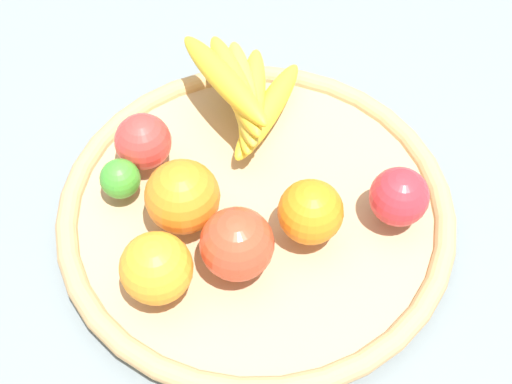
{
  "coord_description": "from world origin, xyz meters",
  "views": [
    {
      "loc": [
        -0.37,
        -0.29,
        0.7
      ],
      "look_at": [
        0.0,
        0.0,
        0.06
      ],
      "focal_mm": 50.82,
      "sensor_mm": 36.0,
      "label": 1
    }
  ],
  "objects_px": {
    "orange_0": "(156,268)",
    "apple_2": "(143,141)",
    "orange_1": "(182,197)",
    "banana_bunch": "(245,93)",
    "lime_0": "(120,179)",
    "apple_1": "(399,197)",
    "orange_2": "(311,212)",
    "apple_0": "(237,244)"
  },
  "relations": [
    {
      "from": "orange_0",
      "to": "apple_2",
      "type": "relative_size",
      "value": 1.14
    },
    {
      "from": "orange_1",
      "to": "banana_bunch",
      "type": "distance_m",
      "value": 0.16
    },
    {
      "from": "orange_1",
      "to": "lime_0",
      "type": "bearing_deg",
      "value": 101.07
    },
    {
      "from": "apple_1",
      "to": "lime_0",
      "type": "height_order",
      "value": "apple_1"
    },
    {
      "from": "orange_2",
      "to": "apple_2",
      "type": "bearing_deg",
      "value": 100.11
    },
    {
      "from": "lime_0",
      "to": "apple_1",
      "type": "bearing_deg",
      "value": -57.74
    },
    {
      "from": "lime_0",
      "to": "orange_2",
      "type": "bearing_deg",
      "value": -66.16
    },
    {
      "from": "orange_2",
      "to": "lime_0",
      "type": "relative_size",
      "value": 1.55
    },
    {
      "from": "orange_2",
      "to": "apple_0",
      "type": "height_order",
      "value": "apple_0"
    },
    {
      "from": "apple_0",
      "to": "apple_2",
      "type": "bearing_deg",
      "value": 75.87
    },
    {
      "from": "orange_2",
      "to": "orange_0",
      "type": "relative_size",
      "value": 0.95
    },
    {
      "from": "orange_0",
      "to": "lime_0",
      "type": "xyz_separation_m",
      "value": [
        0.06,
        0.12,
        -0.01
      ]
    },
    {
      "from": "apple_1",
      "to": "orange_1",
      "type": "distance_m",
      "value": 0.23
    },
    {
      "from": "lime_0",
      "to": "apple_0",
      "type": "height_order",
      "value": "apple_0"
    },
    {
      "from": "apple_1",
      "to": "orange_0",
      "type": "distance_m",
      "value": 0.27
    },
    {
      "from": "orange_2",
      "to": "apple_1",
      "type": "relative_size",
      "value": 1.08
    },
    {
      "from": "apple_2",
      "to": "apple_0",
      "type": "xyz_separation_m",
      "value": [
        -0.04,
        -0.17,
        0.01
      ]
    },
    {
      "from": "orange_1",
      "to": "apple_0",
      "type": "xyz_separation_m",
      "value": [
        -0.01,
        -0.08,
        -0.0
      ]
    },
    {
      "from": "lime_0",
      "to": "apple_0",
      "type": "relative_size",
      "value": 0.59
    },
    {
      "from": "apple_1",
      "to": "banana_bunch",
      "type": "xyz_separation_m",
      "value": [
        0.01,
        0.22,
        0.01
      ]
    },
    {
      "from": "banana_bunch",
      "to": "apple_0",
      "type": "distance_m",
      "value": 0.21
    },
    {
      "from": "banana_bunch",
      "to": "apple_2",
      "type": "xyz_separation_m",
      "value": [
        -0.12,
        0.05,
        -0.01
      ]
    },
    {
      "from": "banana_bunch",
      "to": "apple_2",
      "type": "distance_m",
      "value": 0.13
    },
    {
      "from": "orange_2",
      "to": "orange_1",
      "type": "xyz_separation_m",
      "value": [
        -0.07,
        0.12,
        0.01
      ]
    },
    {
      "from": "orange_0",
      "to": "apple_0",
      "type": "bearing_deg",
      "value": -32.82
    },
    {
      "from": "orange_0",
      "to": "lime_0",
      "type": "height_order",
      "value": "orange_0"
    },
    {
      "from": "orange_1",
      "to": "apple_2",
      "type": "relative_size",
      "value": 1.24
    },
    {
      "from": "banana_bunch",
      "to": "lime_0",
      "type": "height_order",
      "value": "banana_bunch"
    },
    {
      "from": "apple_1",
      "to": "orange_1",
      "type": "relative_size",
      "value": 0.8
    },
    {
      "from": "banana_bunch",
      "to": "lime_0",
      "type": "relative_size",
      "value": 3.81
    },
    {
      "from": "apple_1",
      "to": "apple_0",
      "type": "distance_m",
      "value": 0.19
    },
    {
      "from": "apple_1",
      "to": "orange_1",
      "type": "xyz_separation_m",
      "value": [
        -0.15,
        0.18,
        0.01
      ]
    },
    {
      "from": "apple_1",
      "to": "orange_1",
      "type": "bearing_deg",
      "value": 129.6
    },
    {
      "from": "orange_2",
      "to": "orange_0",
      "type": "bearing_deg",
      "value": 152.13
    },
    {
      "from": "banana_bunch",
      "to": "orange_0",
      "type": "relative_size",
      "value": 2.34
    },
    {
      "from": "orange_2",
      "to": "banana_bunch",
      "type": "relative_size",
      "value": 0.41
    },
    {
      "from": "orange_0",
      "to": "lime_0",
      "type": "bearing_deg",
      "value": 61.06
    },
    {
      "from": "banana_bunch",
      "to": "lime_0",
      "type": "distance_m",
      "value": 0.18
    },
    {
      "from": "orange_1",
      "to": "apple_0",
      "type": "bearing_deg",
      "value": -96.5
    },
    {
      "from": "orange_1",
      "to": "orange_0",
      "type": "bearing_deg",
      "value": -155.62
    },
    {
      "from": "orange_1",
      "to": "orange_0",
      "type": "xyz_separation_m",
      "value": [
        -0.08,
        -0.04,
        -0.0
      ]
    },
    {
      "from": "apple_1",
      "to": "apple_0",
      "type": "bearing_deg",
      "value": 148.42
    }
  ]
}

